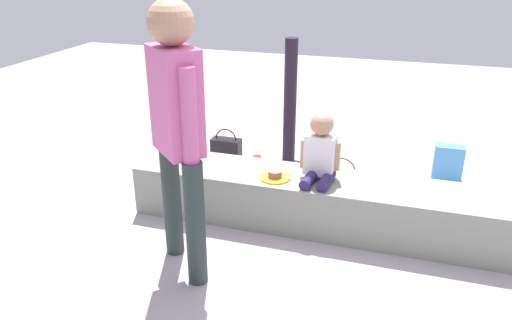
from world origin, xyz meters
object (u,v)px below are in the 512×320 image
(cake_plate, at_px, (275,175))
(party_cup_red, at_px, (257,161))
(handbag_black_leather, at_px, (226,149))
(handbag_brown_canvas, at_px, (340,185))
(cake_box_white, at_px, (224,171))
(water_bottle_near_gift, at_px, (206,158))
(gift_bag, at_px, (448,163))
(child_seated, at_px, (320,151))
(adult_standing, at_px, (177,118))

(cake_plate, bearing_deg, party_cup_red, 114.28)
(party_cup_red, xyz_separation_m, handbag_black_leather, (-0.33, 0.08, 0.06))
(cake_plate, xyz_separation_m, handbag_black_leather, (-0.76, 1.03, -0.29))
(party_cup_red, relative_size, handbag_brown_canvas, 0.30)
(cake_box_white, bearing_deg, handbag_brown_canvas, -6.64)
(water_bottle_near_gift, bearing_deg, cake_box_white, -32.29)
(gift_bag, bearing_deg, child_seated, -130.46)
(child_seated, xyz_separation_m, cake_plate, (-0.30, -0.08, -0.19))
(handbag_black_leather, distance_m, handbag_brown_canvas, 1.26)
(gift_bag, distance_m, cake_box_white, 1.95)
(water_bottle_near_gift, bearing_deg, handbag_black_leather, 64.86)
(cake_box_white, height_order, handbag_black_leather, handbag_black_leather)
(gift_bag, xyz_separation_m, handbag_brown_canvas, (-0.84, -0.66, -0.03))
(handbag_black_leather, bearing_deg, child_seated, -41.85)
(child_seated, bearing_deg, gift_bag, 49.54)
(cake_plate, distance_m, water_bottle_near_gift, 1.21)
(adult_standing, xyz_separation_m, cake_box_white, (-0.23, 1.31, -0.94))
(handbag_black_leather, bearing_deg, handbag_brown_canvas, -23.48)
(gift_bag, bearing_deg, party_cup_red, -172.07)
(child_seated, bearing_deg, adult_standing, -133.29)
(water_bottle_near_gift, relative_size, cake_box_white, 0.67)
(handbag_black_leather, bearing_deg, cake_box_white, -72.43)
(party_cup_red, xyz_separation_m, cake_box_white, (-0.21, -0.30, 0.00))
(gift_bag, distance_m, handbag_brown_canvas, 1.06)
(cake_plate, bearing_deg, handbag_black_leather, 126.41)
(cake_box_white, xyz_separation_m, handbag_brown_canvas, (1.04, -0.12, 0.07))
(gift_bag, distance_m, water_bottle_near_gift, 2.14)
(water_bottle_near_gift, relative_size, party_cup_red, 1.97)
(cake_plate, relative_size, handbag_brown_canvas, 0.60)
(child_seated, xyz_separation_m, gift_bag, (0.94, 1.10, -0.43))
(party_cup_red, bearing_deg, adult_standing, -89.16)
(handbag_black_leather, bearing_deg, cake_plate, -53.59)
(cake_box_white, height_order, handbag_brown_canvas, handbag_brown_canvas)
(child_seated, xyz_separation_m, handbag_brown_canvas, (0.10, 0.44, -0.46))
(gift_bag, bearing_deg, cake_plate, -136.33)
(water_bottle_near_gift, xyz_separation_m, cake_box_white, (0.23, -0.15, -0.04))
(cake_plate, height_order, handbag_brown_canvas, cake_plate)
(party_cup_red, height_order, handbag_black_leather, handbag_black_leather)
(adult_standing, relative_size, handbag_brown_canvas, 4.45)
(child_seated, xyz_separation_m, cake_box_white, (-0.94, 0.57, -0.53))
(adult_standing, xyz_separation_m, handbag_brown_canvas, (0.80, 1.19, -0.86))
(gift_bag, bearing_deg, adult_standing, -131.63)
(gift_bag, xyz_separation_m, cake_box_white, (-1.88, -0.53, -0.10))
(cake_plate, distance_m, cake_box_white, 0.97)
(handbag_brown_canvas, bearing_deg, gift_bag, 37.99)
(gift_bag, xyz_separation_m, party_cup_red, (-1.67, -0.23, -0.11))
(party_cup_red, bearing_deg, cake_plate, -65.72)
(adult_standing, bearing_deg, gift_bag, 48.37)
(adult_standing, distance_m, cake_plate, 0.98)
(child_seated, distance_m, handbag_brown_canvas, 0.64)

